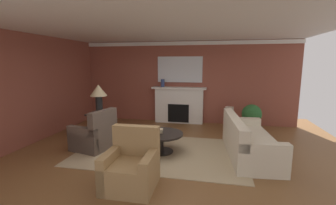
# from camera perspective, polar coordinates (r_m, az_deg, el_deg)

# --- Properties ---
(ground_plane) EXTENTS (8.71, 8.71, 0.00)m
(ground_plane) POSITION_cam_1_polar(r_m,az_deg,el_deg) (5.21, -1.68, -12.91)
(ground_plane) COLOR brown
(wall_fireplace) EXTENTS (7.30, 0.12, 2.71)m
(wall_fireplace) POSITION_cam_1_polar(r_m,az_deg,el_deg) (7.93, 3.59, 4.97)
(wall_fireplace) COLOR brown
(wall_fireplace) RESTS_ON ground_plane
(wall_window) EXTENTS (0.12, 6.77, 2.71)m
(wall_window) POSITION_cam_1_polar(r_m,az_deg,el_deg) (6.77, -30.44, 2.87)
(wall_window) COLOR brown
(wall_window) RESTS_ON ground_plane
(ceiling_panel) EXTENTS (7.30, 6.77, 0.06)m
(ceiling_panel) POSITION_cam_1_polar(r_m,az_deg,el_deg) (5.16, -1.02, 17.95)
(ceiling_panel) COLOR white
(crown_moulding) EXTENTS (7.30, 0.08, 0.12)m
(crown_moulding) POSITION_cam_1_polar(r_m,az_deg,el_deg) (7.85, 3.60, 14.26)
(crown_moulding) COLOR white
(area_rug) EXTENTS (3.72, 2.34, 0.01)m
(area_rug) POSITION_cam_1_polar(r_m,az_deg,el_deg) (5.41, -1.75, -11.97)
(area_rug) COLOR tan
(area_rug) RESTS_ON ground_plane
(fireplace) EXTENTS (1.80, 0.35, 1.21)m
(fireplace) POSITION_cam_1_polar(r_m,az_deg,el_deg) (7.84, 2.69, -0.86)
(fireplace) COLOR white
(fireplace) RESTS_ON ground_plane
(mantel_mirror) EXTENTS (1.50, 0.04, 0.85)m
(mantel_mirror) POSITION_cam_1_polar(r_m,az_deg,el_deg) (7.83, 2.91, 8.08)
(mantel_mirror) COLOR silver
(sofa) EXTENTS (1.10, 2.18, 0.85)m
(sofa) POSITION_cam_1_polar(r_m,az_deg,el_deg) (5.40, 18.95, -9.25)
(sofa) COLOR beige
(sofa) RESTS_ON ground_plane
(armchair_near_window) EXTENTS (0.97, 0.97, 0.95)m
(armchair_near_window) POSITION_cam_1_polar(r_m,az_deg,el_deg) (5.77, -17.52, -7.86)
(armchair_near_window) COLOR brown
(armchair_near_window) RESTS_ON ground_plane
(armchair_facing_fireplace) EXTENTS (0.81, 0.81, 0.95)m
(armchair_facing_fireplace) POSITION_cam_1_polar(r_m,az_deg,el_deg) (3.98, -8.95, -15.65)
(armchair_facing_fireplace) COLOR #9E7A4C
(armchair_facing_fireplace) RESTS_ON ground_plane
(coffee_table) EXTENTS (1.00, 1.00, 0.45)m
(coffee_table) POSITION_cam_1_polar(r_m,az_deg,el_deg) (5.30, -1.77, -8.65)
(coffee_table) COLOR black
(coffee_table) RESTS_ON ground_plane
(side_table) EXTENTS (0.56, 0.56, 0.70)m
(side_table) POSITION_cam_1_polar(r_m,az_deg,el_deg) (6.50, -16.29, -4.99)
(side_table) COLOR black
(side_table) RESTS_ON ground_plane
(table_lamp) EXTENTS (0.44, 0.44, 0.75)m
(table_lamp) POSITION_cam_1_polar(r_m,az_deg,el_deg) (6.35, -16.64, 2.23)
(table_lamp) COLOR black
(table_lamp) RESTS_ON side_table
(vase_tall_corner) EXTENTS (0.26, 0.26, 0.66)m
(vase_tall_corner) POSITION_cam_1_polar(r_m,az_deg,el_deg) (7.51, 14.72, -3.51)
(vase_tall_corner) COLOR beige
(vase_tall_corner) RESTS_ON ground_plane
(vase_mantel_left) EXTENTS (0.12, 0.12, 0.25)m
(vase_mantel_left) POSITION_cam_1_polar(r_m,az_deg,el_deg) (7.79, -1.33, 4.77)
(vase_mantel_left) COLOR navy
(vase_mantel_left) RESTS_ON fireplace
(book_red_cover) EXTENTS (0.22, 0.19, 0.06)m
(book_red_cover) POSITION_cam_1_polar(r_m,az_deg,el_deg) (5.28, -2.41, -7.08)
(book_red_cover) COLOR tan
(book_red_cover) RESTS_ON coffee_table
(book_art_folio) EXTENTS (0.24, 0.18, 0.04)m
(book_art_folio) POSITION_cam_1_polar(r_m,az_deg,el_deg) (5.23, -2.50, -6.67)
(book_art_folio) COLOR tan
(book_art_folio) RESTS_ON coffee_table
(book_small_novel) EXTENTS (0.22, 0.18, 0.04)m
(book_small_novel) POSITION_cam_1_polar(r_m,az_deg,el_deg) (5.24, -3.22, -6.19)
(book_small_novel) COLOR maroon
(book_small_novel) RESTS_ON coffee_table
(potted_plant) EXTENTS (0.56, 0.56, 0.83)m
(potted_plant) POSITION_cam_1_polar(r_m,az_deg,el_deg) (7.13, 19.76, -3.14)
(potted_plant) COLOR #A8754C
(potted_plant) RESTS_ON ground_plane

